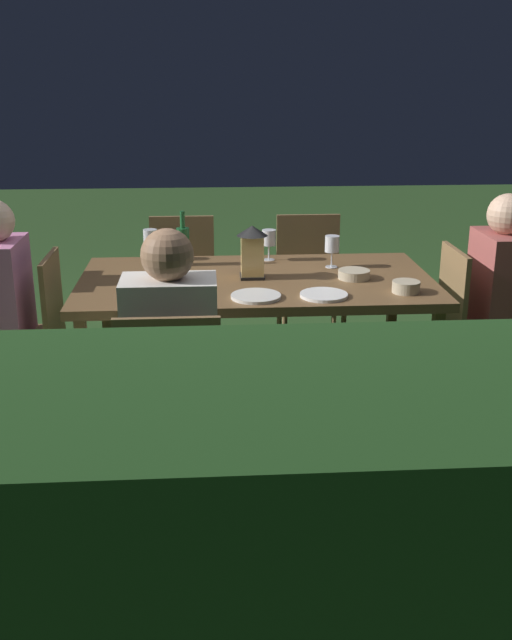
{
  "coord_description": "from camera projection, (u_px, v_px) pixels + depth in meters",
  "views": [
    {
      "loc": [
        0.24,
        3.58,
        1.73
      ],
      "look_at": [
        0.0,
        0.0,
        0.52
      ],
      "focal_mm": 41.65,
      "sensor_mm": 36.0,
      "label": 1
    }
  ],
  "objects": [
    {
      "name": "chair_head_near",
      "position": [
        472.0,
        321.0,
        3.87
      ],
      "size": [
        0.4,
        0.42,
        0.87
      ],
      "color": "brown",
      "rests_on": "ground"
    },
    {
      "name": "bowl_bread",
      "position": [
        406.0,
        286.0,
        3.47
      ],
      "size": [
        0.13,
        0.13,
        0.05
      ],
      "color": "#BCAD8E",
      "rests_on": "dining_table"
    },
    {
      "name": "green_bottle_on_table",
      "position": [
        183.0,
        245.0,
        3.94
      ],
      "size": [
        0.07,
        0.07,
        0.29
      ],
      "color": "#1E5B2D",
      "rests_on": "dining_table"
    },
    {
      "name": "wine_glass_b",
      "position": [
        332.0,
        246.0,
        3.89
      ],
      "size": [
        0.08,
        0.08,
        0.17
      ],
      "color": "silver",
      "rests_on": "dining_table"
    },
    {
      "name": "person_in_rust",
      "position": [
        512.0,
        292.0,
        3.83
      ],
      "size": [
        0.48,
        0.38,
        1.15
      ],
      "color": "#9E4C47",
      "rests_on": "ground"
    },
    {
      "name": "person_in_cream",
      "position": [
        172.0,
        347.0,
        3.08
      ],
      "size": [
        0.38,
        0.47,
        1.15
      ],
      "color": "white",
      "rests_on": "ground"
    },
    {
      "name": "bowl_olives",
      "position": [
        354.0,
        274.0,
        3.7
      ],
      "size": [
        0.16,
        0.16,
        0.04
      ],
      "color": "#BCAD8E",
      "rests_on": "dining_table"
    },
    {
      "name": "potted_plant_corner",
      "position": [
        495.0,
        516.0,
        2.39
      ],
      "size": [
        0.46,
        0.46,
        0.65
      ],
      "color": "brown",
      "rests_on": "ground"
    },
    {
      "name": "wine_glass_c",
      "position": [
        269.0,
        239.0,
        4.03
      ],
      "size": [
        0.08,
        0.08,
        0.17
      ],
      "color": "silver",
      "rests_on": "dining_table"
    },
    {
      "name": "ground_plane",
      "position": [
        256.0,
        412.0,
        3.95
      ],
      "size": [
        16.0,
        16.0,
        0.0
      ],
      "primitive_type": "plane",
      "color": "#2D5123"
    },
    {
      "name": "chair_side_right_b",
      "position": [
        171.0,
        400.0,
        2.94
      ],
      "size": [
        0.42,
        0.4,
        0.87
      ],
      "color": "brown",
      "rests_on": "ground"
    },
    {
      "name": "dining_table",
      "position": [
        256.0,
        288.0,
        3.73
      ],
      "size": [
        1.77,
        0.98,
        0.74
      ],
      "color": "brown",
      "rests_on": "ground"
    },
    {
      "name": "lantern_centerpiece",
      "position": [
        252.0,
        249.0,
        3.68
      ],
      "size": [
        0.15,
        0.15,
        0.27
      ],
      "color": "black",
      "rests_on": "dining_table"
    },
    {
      "name": "plate_b",
      "position": [
        324.0,
        295.0,
        3.41
      ],
      "size": [
        0.22,
        0.22,
        0.01
      ],
      "primitive_type": "cylinder",
      "color": "white",
      "rests_on": "dining_table"
    },
    {
      "name": "plate_c",
      "position": [
        167.0,
        292.0,
        3.47
      ],
      "size": [
        0.23,
        0.23,
        0.01
      ],
      "primitive_type": "cylinder",
      "color": "white",
      "rests_on": "dining_table"
    },
    {
      "name": "chair_head_far",
      "position": [
        32.0,
        331.0,
        3.73
      ],
      "size": [
        0.4,
        0.42,
        0.87
      ],
      "color": "brown",
      "rests_on": "ground"
    },
    {
      "name": "plate_a",
      "position": [
        256.0,
        296.0,
        3.4
      ],
      "size": [
        0.23,
        0.23,
        0.01
      ],
      "primitive_type": "cylinder",
      "color": "silver",
      "rests_on": "dining_table"
    },
    {
      "name": "chair_side_left_a",
      "position": [
        310.0,
        279.0,
        4.66
      ],
      "size": [
        0.42,
        0.4,
        0.87
      ],
      "color": "brown",
      "rests_on": "ground"
    },
    {
      "name": "wine_glass_a",
      "position": [
        150.0,
        239.0,
        4.04
      ],
      "size": [
        0.08,
        0.08,
        0.17
      ],
      "color": "silver",
      "rests_on": "dining_table"
    },
    {
      "name": "chair_side_left_b",
      "position": [
        183.0,
        281.0,
        4.6
      ],
      "size": [
        0.42,
        0.4,
        0.87
      ],
      "color": "brown",
      "rests_on": "ground"
    }
  ]
}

